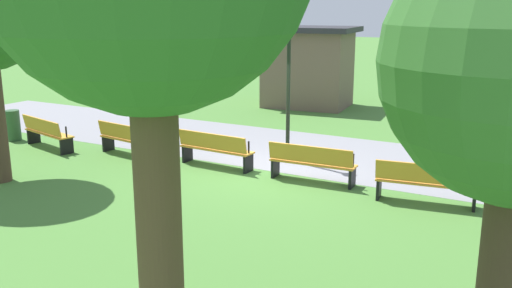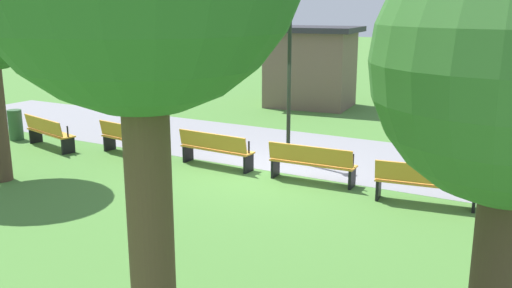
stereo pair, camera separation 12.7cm
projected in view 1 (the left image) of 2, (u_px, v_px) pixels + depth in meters
The scene contains 10 objects.
ground_plane at pixel (263, 173), 13.30m from camera, with size 120.00×120.00×0.00m, color #477A33.
path_paving at pixel (304, 151), 15.34m from camera, with size 27.43×4.30×0.01m, color gray.
bench_0 at pixel (46, 132), 15.47m from camera, with size 2.02×0.92×0.89m.
bench_1 at pixel (128, 139), 14.69m from camera, with size 2.01×0.74×0.89m.
bench_2 at pixel (215, 148), 13.70m from camera, with size 1.99×0.56×0.89m.
bench_3 at pixel (312, 162), 12.49m from camera, with size 1.99×0.56×0.89m.
bench_4 at pixel (426, 182), 11.09m from camera, with size 2.01×0.74×0.89m.
lamp_post at pixel (289, 52), 13.76m from camera, with size 0.32×0.32×4.00m.
trash_bin at pixel (13, 125), 16.49m from camera, with size 0.41×0.41×0.90m, color #2D512D.
kiosk at pixel (308, 66), 21.93m from camera, with size 3.94×3.26×3.11m.
Camera 1 is at (5.99, -11.24, 3.87)m, focal length 39.18 mm.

